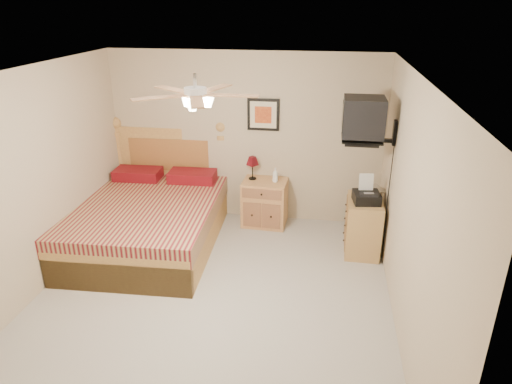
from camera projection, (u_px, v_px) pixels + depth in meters
The scene contains 17 objects.
floor at pixel (211, 301), 5.15m from camera, with size 4.50×4.50×0.00m, color #A9A298.
ceiling at pixel (201, 75), 4.17m from camera, with size 4.00×4.50×0.04m, color white.
wall_back at pixel (245, 138), 6.71m from camera, with size 4.00×0.04×2.50m, color tan.
wall_front at pixel (107, 356), 2.61m from camera, with size 4.00×0.04×2.50m, color tan.
wall_left at pixel (28, 188), 4.95m from camera, with size 0.04×4.50×2.50m, color tan.
wall_right at pixel (409, 213), 4.38m from camera, with size 0.04×4.50×2.50m, color tan.
bed at pixel (146, 195), 6.04m from camera, with size 1.77×2.32×1.50m, color #B17B48, non-canonical shape.
nightstand at pixel (265, 203), 6.79m from camera, with size 0.64×0.48×0.69m, color #B87044.
table_lamp at pixel (252, 168), 6.67m from camera, with size 0.19×0.19×0.35m, color #540A12, non-canonical shape.
lotion_bottle at pixel (275, 175), 6.59m from camera, with size 0.08×0.08×0.21m, color white.
framed_picture at pixel (263, 115), 6.51m from camera, with size 0.46×0.04×0.46m, color black.
dresser at pixel (363, 226), 6.02m from camera, with size 0.44×0.64×0.75m, color tan.
fax_machine at pixel (367, 190), 5.75m from camera, with size 0.33×0.35×0.35m, color black, non-canonical shape.
magazine_lower at pixel (366, 191), 6.11m from camera, with size 0.18×0.24×0.02m, color beige.
magazine_upper at pixel (367, 190), 6.11m from camera, with size 0.21×0.29×0.02m, color gray.
wall_tv at pixel (376, 121), 5.41m from camera, with size 0.56×0.46×0.58m, color black, non-canonical shape.
ceiling_fan at pixel (195, 94), 4.05m from camera, with size 1.14×1.14×0.28m, color white, non-canonical shape.
Camera 1 is at (1.16, -4.13, 3.14)m, focal length 32.00 mm.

